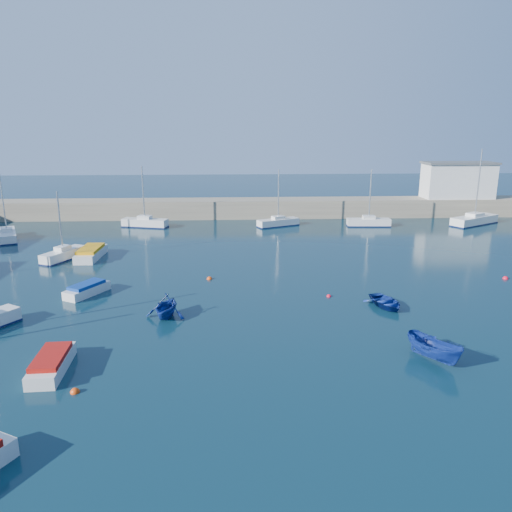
{
  "coord_description": "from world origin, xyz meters",
  "views": [
    {
      "loc": [
        -3.62,
        -26.59,
        13.32
      ],
      "look_at": [
        -1.41,
        17.44,
        1.6
      ],
      "focal_mm": 35.0,
      "sensor_mm": 36.0,
      "label": 1
    }
  ],
  "objects_px": {
    "sailboat_3": "(63,254)",
    "sailboat_8": "(474,220)",
    "motorboat_0": "(52,363)",
    "motorboat_1": "(87,289)",
    "sailboat_5": "(145,222)",
    "dinghy_center": "(386,302)",
    "dinghy_right": "(434,349)",
    "sailboat_7": "(369,222)",
    "dinghy_left": "(166,306)",
    "motorboat_2": "(91,253)",
    "sailboat_4": "(7,235)",
    "sailboat_6": "(278,222)",
    "harbor_office": "(458,181)"
  },
  "relations": [
    {
      "from": "sailboat_6",
      "to": "motorboat_0",
      "type": "relative_size",
      "value": 1.66
    },
    {
      "from": "motorboat_2",
      "to": "sailboat_4",
      "type": "bearing_deg",
      "value": 145.31
    },
    {
      "from": "sailboat_7",
      "to": "motorboat_0",
      "type": "height_order",
      "value": "sailboat_7"
    },
    {
      "from": "sailboat_6",
      "to": "motorboat_1",
      "type": "height_order",
      "value": "sailboat_6"
    },
    {
      "from": "dinghy_left",
      "to": "sailboat_6",
      "type": "bearing_deg",
      "value": 84.07
    },
    {
      "from": "sailboat_5",
      "to": "sailboat_6",
      "type": "height_order",
      "value": "sailboat_5"
    },
    {
      "from": "sailboat_6",
      "to": "motorboat_1",
      "type": "relative_size",
      "value": 1.85
    },
    {
      "from": "sailboat_3",
      "to": "sailboat_7",
      "type": "height_order",
      "value": "sailboat_7"
    },
    {
      "from": "sailboat_4",
      "to": "motorboat_0",
      "type": "xyz_separation_m",
      "value": [
        16.48,
        -33.36,
        -0.1
      ]
    },
    {
      "from": "sailboat_7",
      "to": "motorboat_1",
      "type": "distance_m",
      "value": 39.88
    },
    {
      "from": "sailboat_5",
      "to": "motorboat_1",
      "type": "distance_m",
      "value": 27.17
    },
    {
      "from": "dinghy_left",
      "to": "sailboat_4",
      "type": "bearing_deg",
      "value": 143.37
    },
    {
      "from": "harbor_office",
      "to": "dinghy_center",
      "type": "relative_size",
      "value": 2.84
    },
    {
      "from": "sailboat_7",
      "to": "dinghy_right",
      "type": "xyz_separation_m",
      "value": [
        -6.77,
        -39.03,
        0.14
      ]
    },
    {
      "from": "harbor_office",
      "to": "dinghy_left",
      "type": "height_order",
      "value": "harbor_office"
    },
    {
      "from": "sailboat_8",
      "to": "motorboat_0",
      "type": "xyz_separation_m",
      "value": [
        -43.18,
        -39.64,
        -0.16
      ]
    },
    {
      "from": "motorboat_0",
      "to": "dinghy_center",
      "type": "distance_m",
      "value": 23.38
    },
    {
      "from": "sailboat_5",
      "to": "motorboat_1",
      "type": "bearing_deg",
      "value": -165.55
    },
    {
      "from": "motorboat_2",
      "to": "sailboat_8",
      "type": "bearing_deg",
      "value": 19.55
    },
    {
      "from": "dinghy_left",
      "to": "motorboat_0",
      "type": "bearing_deg",
      "value": -111.94
    },
    {
      "from": "sailboat_4",
      "to": "sailboat_6",
      "type": "relative_size",
      "value": 1.11
    },
    {
      "from": "sailboat_4",
      "to": "motorboat_1",
      "type": "height_order",
      "value": "sailboat_4"
    },
    {
      "from": "motorboat_1",
      "to": "dinghy_center",
      "type": "xyz_separation_m",
      "value": [
        23.18,
        -3.93,
        -0.09
      ]
    },
    {
      "from": "sailboat_3",
      "to": "sailboat_6",
      "type": "height_order",
      "value": "sailboat_6"
    },
    {
      "from": "sailboat_8",
      "to": "dinghy_left",
      "type": "distance_m",
      "value": 49.5
    },
    {
      "from": "harbor_office",
      "to": "sailboat_3",
      "type": "height_order",
      "value": "harbor_office"
    },
    {
      "from": "motorboat_1",
      "to": "dinghy_right",
      "type": "xyz_separation_m",
      "value": [
        23.27,
        -12.8,
        0.27
      ]
    },
    {
      "from": "harbor_office",
      "to": "sailboat_4",
      "type": "relative_size",
      "value": 1.19
    },
    {
      "from": "sailboat_3",
      "to": "motorboat_1",
      "type": "relative_size",
      "value": 1.69
    },
    {
      "from": "dinghy_right",
      "to": "sailboat_4",
      "type": "bearing_deg",
      "value": 108.9
    },
    {
      "from": "motorboat_2",
      "to": "dinghy_left",
      "type": "height_order",
      "value": "dinghy_left"
    },
    {
      "from": "sailboat_6",
      "to": "sailboat_8",
      "type": "bearing_deg",
      "value": -114.79
    },
    {
      "from": "motorboat_1",
      "to": "dinghy_left",
      "type": "distance_m",
      "value": 8.72
    },
    {
      "from": "dinghy_center",
      "to": "dinghy_right",
      "type": "distance_m",
      "value": 8.88
    },
    {
      "from": "sailboat_3",
      "to": "motorboat_1",
      "type": "bearing_deg",
      "value": -39.01
    },
    {
      "from": "sailboat_5",
      "to": "dinghy_left",
      "type": "distance_m",
      "value": 33.11
    },
    {
      "from": "dinghy_left",
      "to": "sailboat_3",
      "type": "bearing_deg",
      "value": 140.29
    },
    {
      "from": "harbor_office",
      "to": "sailboat_4",
      "type": "bearing_deg",
      "value": -167.33
    },
    {
      "from": "motorboat_0",
      "to": "motorboat_1",
      "type": "xyz_separation_m",
      "value": [
        -1.6,
        12.93,
        -0.02
      ]
    },
    {
      "from": "sailboat_5",
      "to": "motorboat_0",
      "type": "height_order",
      "value": "sailboat_5"
    },
    {
      "from": "sailboat_6",
      "to": "sailboat_4",
      "type": "bearing_deg",
      "value": 76.52
    },
    {
      "from": "sailboat_5",
      "to": "motorboat_0",
      "type": "distance_m",
      "value": 40.13
    },
    {
      "from": "sailboat_6",
      "to": "sailboat_7",
      "type": "relative_size",
      "value": 1.0
    },
    {
      "from": "dinghy_center",
      "to": "dinghy_left",
      "type": "distance_m",
      "value": 16.27
    },
    {
      "from": "sailboat_7",
      "to": "motorboat_2",
      "type": "relative_size",
      "value": 1.36
    },
    {
      "from": "harbor_office",
      "to": "sailboat_5",
      "type": "bearing_deg",
      "value": -171.46
    },
    {
      "from": "motorboat_1",
      "to": "dinghy_center",
      "type": "height_order",
      "value": "motorboat_1"
    },
    {
      "from": "sailboat_3",
      "to": "sailboat_8",
      "type": "relative_size",
      "value": 0.69
    },
    {
      "from": "sailboat_6",
      "to": "dinghy_right",
      "type": "distance_m",
      "value": 39.99
    },
    {
      "from": "sailboat_4",
      "to": "sailboat_7",
      "type": "bearing_deg",
      "value": -17.02
    }
  ]
}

